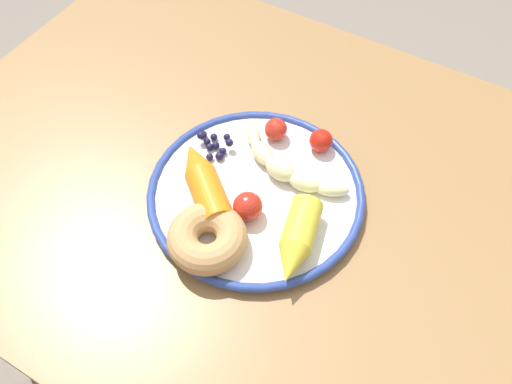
{
  "coord_description": "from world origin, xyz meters",
  "views": [
    {
      "loc": [
        0.18,
        -0.38,
        1.34
      ],
      "look_at": [
        -0.03,
        -0.02,
        0.75
      ],
      "focal_mm": 37.8,
      "sensor_mm": 36.0,
      "label": 1
    }
  ],
  "objects_px": {
    "tomato_near": "(276,129)",
    "tomato_far": "(248,206)",
    "dining_table": "(280,232)",
    "carrot_yellow": "(297,241)",
    "blueberry_pile": "(214,145)",
    "tomato_mid": "(321,140)",
    "donut": "(207,238)",
    "banana": "(284,166)",
    "plate": "(256,193)",
    "carrot_orange": "(203,181)"
  },
  "relations": [
    {
      "from": "tomato_near",
      "to": "tomato_far",
      "type": "relative_size",
      "value": 0.85
    },
    {
      "from": "dining_table",
      "to": "tomato_near",
      "type": "relative_size",
      "value": 32.9
    },
    {
      "from": "carrot_yellow",
      "to": "blueberry_pile",
      "type": "bearing_deg",
      "value": 153.79
    },
    {
      "from": "blueberry_pile",
      "to": "tomato_mid",
      "type": "xyz_separation_m",
      "value": [
        0.13,
        0.08,
        0.01
      ]
    },
    {
      "from": "donut",
      "to": "blueberry_pile",
      "type": "relative_size",
      "value": 1.78
    },
    {
      "from": "donut",
      "to": "dining_table",
      "type": "bearing_deg",
      "value": 73.27
    },
    {
      "from": "banana",
      "to": "tomato_near",
      "type": "distance_m",
      "value": 0.06
    },
    {
      "from": "dining_table",
      "to": "tomato_near",
      "type": "height_order",
      "value": "tomato_near"
    },
    {
      "from": "banana",
      "to": "tomato_far",
      "type": "relative_size",
      "value": 4.85
    },
    {
      "from": "dining_table",
      "to": "plate",
      "type": "relative_size",
      "value": 3.64
    },
    {
      "from": "tomato_mid",
      "to": "plate",
      "type": "bearing_deg",
      "value": -109.62
    },
    {
      "from": "banana",
      "to": "tomato_far",
      "type": "distance_m",
      "value": 0.09
    },
    {
      "from": "donut",
      "to": "blueberry_pile",
      "type": "distance_m",
      "value": 0.16
    },
    {
      "from": "banana",
      "to": "tomato_far",
      "type": "bearing_deg",
      "value": -94.79
    },
    {
      "from": "tomato_mid",
      "to": "tomato_near",
      "type": "bearing_deg",
      "value": -168.34
    },
    {
      "from": "plate",
      "to": "tomato_far",
      "type": "relative_size",
      "value": 7.64
    },
    {
      "from": "carrot_yellow",
      "to": "tomato_mid",
      "type": "xyz_separation_m",
      "value": [
        -0.05,
        0.16,
        -0.0
      ]
    },
    {
      "from": "donut",
      "to": "blueberry_pile",
      "type": "bearing_deg",
      "value": 119.95
    },
    {
      "from": "blueberry_pile",
      "to": "tomato_far",
      "type": "distance_m",
      "value": 0.12
    },
    {
      "from": "carrot_orange",
      "to": "donut",
      "type": "xyz_separation_m",
      "value": [
        0.05,
        -0.07,
        -0.0
      ]
    },
    {
      "from": "tomato_near",
      "to": "donut",
      "type": "bearing_deg",
      "value": -85.72
    },
    {
      "from": "banana",
      "to": "tomato_mid",
      "type": "relative_size",
      "value": 5.65
    },
    {
      "from": "dining_table",
      "to": "tomato_mid",
      "type": "height_order",
      "value": "tomato_mid"
    },
    {
      "from": "dining_table",
      "to": "carrot_yellow",
      "type": "distance_m",
      "value": 0.16
    },
    {
      "from": "carrot_orange",
      "to": "tomato_mid",
      "type": "distance_m",
      "value": 0.18
    },
    {
      "from": "tomato_mid",
      "to": "dining_table",
      "type": "bearing_deg",
      "value": -97.81
    },
    {
      "from": "banana",
      "to": "blueberry_pile",
      "type": "height_order",
      "value": "banana"
    },
    {
      "from": "plate",
      "to": "blueberry_pile",
      "type": "distance_m",
      "value": 0.1
    },
    {
      "from": "tomato_near",
      "to": "dining_table",
      "type": "bearing_deg",
      "value": -54.86
    },
    {
      "from": "plate",
      "to": "banana",
      "type": "relative_size",
      "value": 1.58
    },
    {
      "from": "banana",
      "to": "tomato_far",
      "type": "xyz_separation_m",
      "value": [
        -0.01,
        -0.09,
        0.01
      ]
    },
    {
      "from": "banana",
      "to": "carrot_yellow",
      "type": "height_order",
      "value": "carrot_yellow"
    },
    {
      "from": "tomato_far",
      "to": "tomato_near",
      "type": "bearing_deg",
      "value": 104.08
    },
    {
      "from": "blueberry_pile",
      "to": "tomato_far",
      "type": "relative_size",
      "value": 1.46
    },
    {
      "from": "carrot_orange",
      "to": "donut",
      "type": "height_order",
      "value": "carrot_orange"
    },
    {
      "from": "banana",
      "to": "carrot_yellow",
      "type": "distance_m",
      "value": 0.12
    },
    {
      "from": "tomato_mid",
      "to": "tomato_far",
      "type": "distance_m",
      "value": 0.15
    },
    {
      "from": "carrot_orange",
      "to": "blueberry_pile",
      "type": "relative_size",
      "value": 2.3
    },
    {
      "from": "dining_table",
      "to": "banana",
      "type": "xyz_separation_m",
      "value": [
        -0.01,
        0.02,
        0.13
      ]
    },
    {
      "from": "tomato_far",
      "to": "carrot_orange",
      "type": "bearing_deg",
      "value": 177.28
    },
    {
      "from": "dining_table",
      "to": "plate",
      "type": "height_order",
      "value": "plate"
    },
    {
      "from": "donut",
      "to": "tomato_mid",
      "type": "xyz_separation_m",
      "value": [
        0.05,
        0.21,
        -0.0
      ]
    },
    {
      "from": "dining_table",
      "to": "carrot_orange",
      "type": "xyz_separation_m",
      "value": [
        -0.09,
        -0.06,
        0.14
      ]
    },
    {
      "from": "plate",
      "to": "tomato_mid",
      "type": "distance_m",
      "value": 0.12
    },
    {
      "from": "carrot_yellow",
      "to": "tomato_far",
      "type": "relative_size",
      "value": 3.13
    },
    {
      "from": "donut",
      "to": "tomato_mid",
      "type": "bearing_deg",
      "value": 76.88
    },
    {
      "from": "carrot_yellow",
      "to": "blueberry_pile",
      "type": "relative_size",
      "value": 2.14
    },
    {
      "from": "banana",
      "to": "tomato_near",
      "type": "bearing_deg",
      "value": 129.33
    },
    {
      "from": "carrot_yellow",
      "to": "banana",
      "type": "bearing_deg",
      "value": 125.71
    },
    {
      "from": "carrot_orange",
      "to": "plate",
      "type": "bearing_deg",
      "value": 28.39
    }
  ]
}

